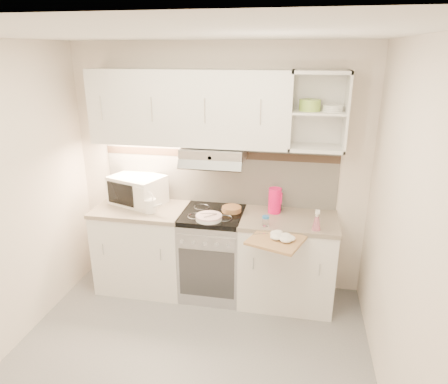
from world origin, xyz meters
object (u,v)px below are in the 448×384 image
object	(u,v)px
spray_bottle	(317,222)
electric_range	(213,253)
microwave	(138,190)
watering_can	(150,205)
pink_pitcher	(275,200)
cutting_board	(276,240)
plate_stack	(209,217)
glass_jar	(277,200)

from	to	relation	value
spray_bottle	electric_range	bearing A→B (deg)	172.04
microwave	watering_can	xyz separation A→B (m)	(0.22, -0.22, -0.07)
pink_pitcher	cutting_board	size ratio (longest dim) A/B	0.58
microwave	watering_can	bearing A→B (deg)	-25.68
microwave	pink_pitcher	xyz separation A→B (m)	(1.42, 0.00, -0.02)
electric_range	watering_can	distance (m)	0.81
microwave	spray_bottle	xyz separation A→B (m)	(1.81, -0.34, -0.07)
watering_can	cutting_board	distance (m)	1.30
electric_range	plate_stack	distance (m)	0.51
watering_can	glass_jar	world-z (taller)	watering_can
watering_can	glass_jar	bearing A→B (deg)	38.05
electric_range	glass_jar	bearing A→B (deg)	17.94
glass_jar	cutting_board	world-z (taller)	glass_jar
microwave	watering_can	distance (m)	0.32
pink_pitcher	electric_range	bearing A→B (deg)	-158.86
pink_pitcher	microwave	bearing A→B (deg)	-169.98
pink_pitcher	cutting_board	xyz separation A→B (m)	(0.05, -0.56, -0.15)
spray_bottle	cutting_board	world-z (taller)	spray_bottle
pink_pitcher	glass_jar	distance (m)	0.09
pink_pitcher	glass_jar	size ratio (longest dim) A/B	1.23
watering_can	spray_bottle	size ratio (longest dim) A/B	1.16
plate_stack	spray_bottle	world-z (taller)	spray_bottle
spray_bottle	glass_jar	bearing A→B (deg)	136.32
glass_jar	cutting_board	xyz separation A→B (m)	(0.04, -0.64, -0.13)
microwave	cutting_board	bearing A→B (deg)	-1.28
microwave	watering_can	size ratio (longest dim) A/B	2.58
plate_stack	spray_bottle	bearing A→B (deg)	-2.32
glass_jar	cutting_board	size ratio (longest dim) A/B	0.47
electric_range	microwave	distance (m)	1.02
microwave	pink_pitcher	distance (m)	1.42
microwave	plate_stack	distance (m)	0.89
electric_range	glass_jar	world-z (taller)	glass_jar
watering_can	pink_pitcher	world-z (taller)	pink_pitcher
cutting_board	pink_pitcher	bearing A→B (deg)	115.03
pink_pitcher	cutting_board	bearing A→B (deg)	-74.55
electric_range	microwave	world-z (taller)	microwave
microwave	glass_jar	size ratio (longest dim) A/B	3.02
glass_jar	cutting_board	distance (m)	0.66
watering_can	plate_stack	xyz separation A→B (m)	(0.61, -0.08, -0.05)
watering_can	spray_bottle	xyz separation A→B (m)	(1.60, -0.12, 0.00)
watering_can	glass_jar	xyz separation A→B (m)	(1.22, 0.30, 0.03)
glass_jar	spray_bottle	size ratio (longest dim) A/B	0.99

